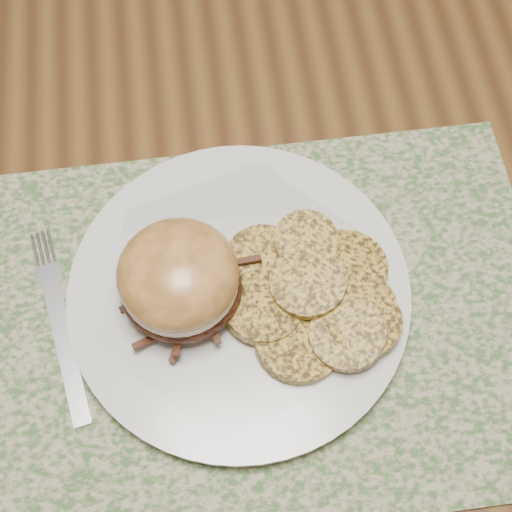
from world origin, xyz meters
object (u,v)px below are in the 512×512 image
(dinner_plate, at_px, (239,293))
(pork_sandwich, at_px, (179,280))
(dining_table, at_px, (296,342))
(fork, at_px, (60,322))

(dinner_plate, relative_size, pork_sandwich, 2.41)
(dining_table, bearing_deg, fork, 175.91)
(pork_sandwich, bearing_deg, fork, -169.88)
(dinner_plate, xyz_separation_m, fork, (-0.15, -0.00, -0.01))
(dining_table, height_order, pork_sandwich, pork_sandwich)
(dining_table, distance_m, pork_sandwich, 0.16)
(dining_table, relative_size, dinner_plate, 5.77)
(dinner_plate, distance_m, fork, 0.15)
(dinner_plate, relative_size, fork, 1.50)
(dining_table, relative_size, pork_sandwich, 13.93)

